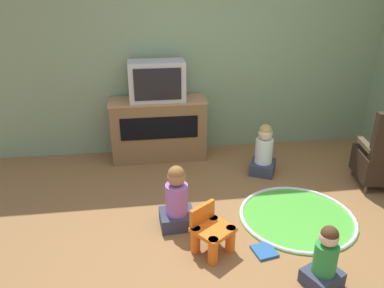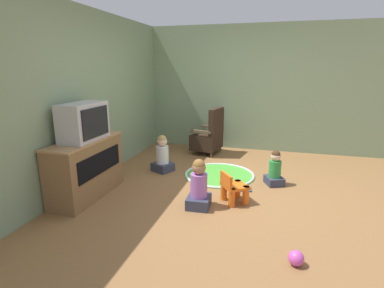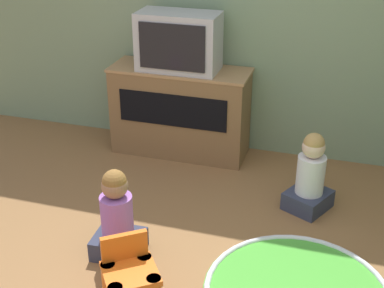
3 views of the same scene
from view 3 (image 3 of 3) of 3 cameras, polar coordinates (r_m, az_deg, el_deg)
name	(u,v)px [view 3 (image 3 of 3)]	position (r m, az deg, el deg)	size (l,w,h in m)	color
wall_back	(236,7)	(4.70, 4.70, 14.32)	(5.51, 0.12, 2.57)	gray
tv_cabinet	(180,110)	(4.80, -1.26, 3.65)	(1.22, 0.45, 0.80)	brown
television	(179,42)	(4.57, -1.44, 10.86)	(0.69, 0.36, 0.49)	#B7B7BC
yellow_kid_chair	(130,278)	(3.24, -6.62, -14.02)	(0.42, 0.42, 0.41)	orange
child_watching_left	(310,177)	(4.09, 12.51, -3.44)	(0.39, 0.41, 0.63)	#33384C
child_watching_center	(117,219)	(3.56, -7.99, -7.91)	(0.34, 0.30, 0.64)	#33384C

